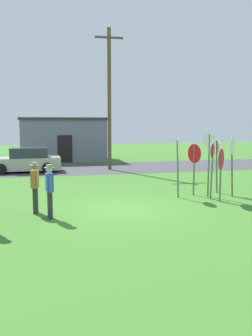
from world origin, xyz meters
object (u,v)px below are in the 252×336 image
at_px(stop_sign_rear_left, 209,155).
at_px(stop_sign_nearest, 232,154).
at_px(stop_sign_tallest, 221,165).
at_px(person_with_sunhat, 50,188).
at_px(stop_sign_rear_right, 194,160).
at_px(person_in_teal, 35,184).
at_px(stop_sign_leaning_right, 212,162).
at_px(stop_sign_center_cluster, 178,157).
at_px(utility_pole, 109,97).
at_px(parked_car_on_street, 26,161).
at_px(stop_sign_far_back, 217,157).

relative_size(stop_sign_rear_left, stop_sign_nearest, 1.03).
bearing_deg(stop_sign_tallest, person_with_sunhat, -171.01).
bearing_deg(stop_sign_rear_right, person_in_teal, -165.70).
xyz_separation_m(stop_sign_rear_left, stop_sign_leaning_right, (-0.10, -0.50, -0.22)).
bearing_deg(stop_sign_nearest, person_with_sunhat, -165.76).
distance_m(stop_sign_tallest, stop_sign_leaning_right, 0.56).
height_order(stop_sign_tallest, stop_sign_leaning_right, stop_sign_leaning_right).
relative_size(stop_sign_center_cluster, stop_sign_nearest, 0.95).
relative_size(utility_pole, stop_sign_tallest, 4.26).
bearing_deg(stop_sign_leaning_right, parked_car_on_street, 126.51).
bearing_deg(stop_sign_rear_right, person_with_sunhat, -157.72).
bearing_deg(stop_sign_center_cluster, person_with_sunhat, -157.14).
distance_m(stop_sign_center_cluster, person_with_sunhat, 5.64).
distance_m(person_in_teal, person_with_sunhat, 0.93).
bearing_deg(stop_sign_rear_left, person_with_sunhat, -162.25).
distance_m(stop_sign_rear_left, stop_sign_tallest, 1.09).
relative_size(stop_sign_rear_right, person_with_sunhat, 1.27).
xyz_separation_m(utility_pole, stop_sign_center_cluster, (1.02, -9.53, -2.98)).
height_order(stop_sign_tallest, person_in_teal, stop_sign_tallest).
height_order(stop_sign_center_cluster, stop_sign_rear_right, stop_sign_center_cluster).
relative_size(parked_car_on_street, stop_sign_center_cluster, 1.78).
bearing_deg(stop_sign_nearest, parked_car_on_street, 131.01).
distance_m(parked_car_on_street, stop_sign_leaning_right, 12.65).
bearing_deg(parked_car_on_street, stop_sign_tallest, -54.60).
xyz_separation_m(stop_sign_tallest, stop_sign_nearest, (0.95, 0.86, 0.33)).
xyz_separation_m(utility_pole, stop_sign_tallest, (2.32, -10.68, -3.22)).
xyz_separation_m(stop_sign_center_cluster, person_in_teal, (-5.62, -1.36, -0.69)).
distance_m(utility_pole, parked_car_on_street, 6.61).
xyz_separation_m(utility_pole, stop_sign_leaning_right, (2.23, -10.13, -3.16)).
height_order(stop_sign_tallest, stop_sign_nearest, stop_sign_nearest).
relative_size(utility_pole, person_in_teal, 5.15).
bearing_deg(stop_sign_rear_right, utility_pole, 101.36).
xyz_separation_m(stop_sign_tallest, stop_sign_center_cluster, (-1.30, 1.15, 0.24)).
bearing_deg(utility_pole, stop_sign_nearest, -71.55).
distance_m(stop_sign_leaning_right, stop_sign_rear_right, 0.96).
bearing_deg(person_with_sunhat, stop_sign_tallest, 8.99).
height_order(stop_sign_tallest, stop_sign_center_cluster, stop_sign_center_cluster).
bearing_deg(person_with_sunhat, stop_sign_leaning_right, 13.85).
xyz_separation_m(stop_sign_rear_left, stop_sign_far_back, (0.71, 0.68, -0.18)).
height_order(stop_sign_nearest, stop_sign_rear_right, stop_sign_nearest).
bearing_deg(stop_sign_rear_right, stop_sign_nearest, -22.05).
xyz_separation_m(utility_pole, stop_sign_rear_right, (1.86, -9.24, -3.14)).
height_order(stop_sign_nearest, stop_sign_leaning_right, stop_sign_nearest).
xyz_separation_m(stop_sign_leaning_right, stop_sign_far_back, (0.81, 1.18, 0.05)).
height_order(stop_sign_nearest, person_with_sunhat, stop_sign_nearest).
distance_m(stop_sign_center_cluster, stop_sign_nearest, 2.28).
height_order(utility_pole, stop_sign_rear_left, utility_pole).
relative_size(parked_car_on_street, stop_sign_leaning_right, 1.90).
relative_size(utility_pole, parked_car_on_street, 2.07).
relative_size(stop_sign_center_cluster, stop_sign_far_back, 1.04).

